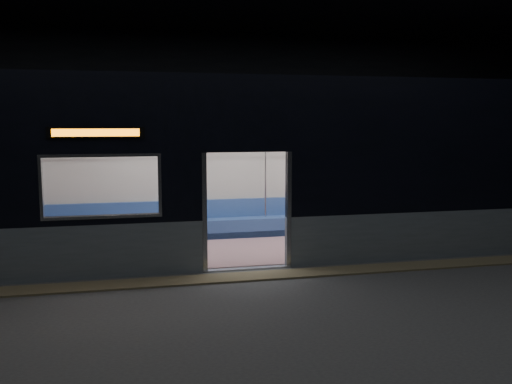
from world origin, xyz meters
name	(u,v)px	position (x,y,z in m)	size (l,w,h in m)	color
station_floor	(261,287)	(0.00, 0.00, -0.01)	(24.00, 14.00, 0.01)	#47494C
station_envelope	(261,46)	(0.00, 0.00, 3.66)	(24.00, 14.00, 5.00)	black
tactile_strip	(253,276)	(0.00, 0.55, 0.01)	(22.80, 0.50, 0.03)	#8C7F59
metro_car	(232,158)	(0.00, 2.54, 1.85)	(18.00, 3.04, 3.35)	gray
passenger	(353,199)	(3.00, 3.55, 0.80)	(0.43, 0.70, 1.37)	black
handbag	(356,206)	(2.99, 3.32, 0.68)	(0.28, 0.24, 0.14)	black
transit_map	(398,167)	(4.25, 3.85, 1.48)	(1.02, 0.03, 0.67)	white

